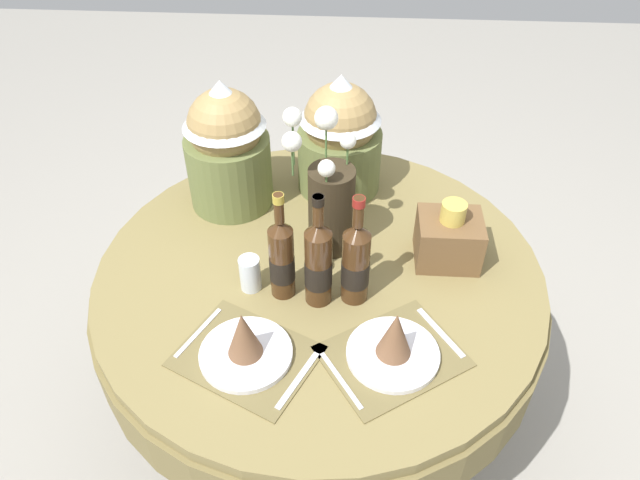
% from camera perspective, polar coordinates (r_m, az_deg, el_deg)
% --- Properties ---
extents(ground, '(8.00, 8.00, 0.00)m').
position_cam_1_polar(ground, '(2.37, -0.05, -15.76)').
color(ground, '#9E998E').
extents(dining_table, '(1.36, 1.36, 0.74)m').
position_cam_1_polar(dining_table, '(1.89, -0.06, -5.58)').
color(dining_table, olive).
rests_on(dining_table, ground).
extents(place_setting_left, '(0.42, 0.38, 0.16)m').
position_cam_1_polar(place_setting_left, '(1.54, -7.16, -9.88)').
color(place_setting_left, brown).
rests_on(place_setting_left, dining_table).
extents(place_setting_right, '(0.43, 0.40, 0.16)m').
position_cam_1_polar(place_setting_right, '(1.54, 7.05, -9.89)').
color(place_setting_right, brown).
rests_on(place_setting_right, dining_table).
extents(flower_vase, '(0.21, 0.18, 0.46)m').
position_cam_1_polar(flower_vase, '(1.76, 0.89, 3.89)').
color(flower_vase, '#332819').
rests_on(flower_vase, dining_table).
extents(wine_bottle_left, '(0.08, 0.08, 0.35)m').
position_cam_1_polar(wine_bottle_left, '(1.62, 3.42, -2.15)').
color(wine_bottle_left, '#422814').
rests_on(wine_bottle_left, dining_table).
extents(wine_bottle_centre, '(0.07, 0.07, 0.35)m').
position_cam_1_polar(wine_bottle_centre, '(1.63, -3.67, -1.74)').
color(wine_bottle_centre, '#422814').
rests_on(wine_bottle_centre, dining_table).
extents(wine_bottle_right, '(0.08, 0.08, 0.36)m').
position_cam_1_polar(wine_bottle_right, '(1.61, -0.16, -2.21)').
color(wine_bottle_right, '#422814').
rests_on(wine_bottle_right, dining_table).
extents(tumbler_near_left, '(0.06, 0.06, 0.11)m').
position_cam_1_polar(tumbler_near_left, '(1.71, -6.67, -3.19)').
color(tumbler_near_left, silver).
rests_on(tumbler_near_left, dining_table).
extents(gift_tub_back_left, '(0.28, 0.28, 0.44)m').
position_cam_1_polar(gift_tub_back_left, '(1.94, -8.91, 9.30)').
color(gift_tub_back_left, olive).
rests_on(gift_tub_back_left, dining_table).
extents(gift_tub_back_centre, '(0.28, 0.28, 0.42)m').
position_cam_1_polar(gift_tub_back_centre, '(2.00, 1.91, 10.35)').
color(gift_tub_back_centre, olive).
rests_on(gift_tub_back_centre, dining_table).
extents(woven_basket_side_right, '(0.19, 0.16, 0.21)m').
position_cam_1_polar(woven_basket_side_right, '(1.81, 12.15, 0.19)').
color(woven_basket_side_right, brown).
rests_on(woven_basket_side_right, dining_table).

